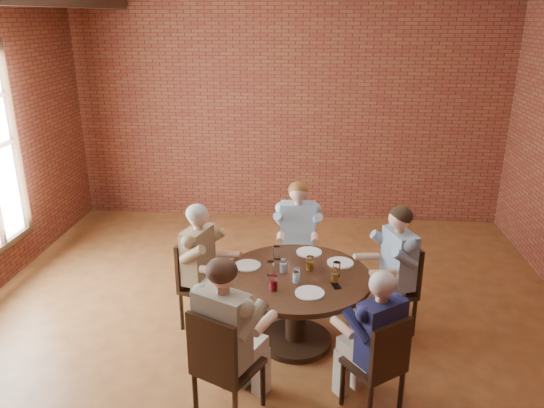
# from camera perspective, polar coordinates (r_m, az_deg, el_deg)

# --- Properties ---
(floor) EXTENTS (7.00, 7.00, 0.00)m
(floor) POSITION_cam_1_polar(r_m,az_deg,el_deg) (5.44, -0.65, -14.55)
(floor) COLOR #9E5F31
(floor) RESTS_ON ground
(wall_back) EXTENTS (7.00, 0.00, 7.00)m
(wall_back) POSITION_cam_1_polar(r_m,az_deg,el_deg) (8.10, 1.72, 10.00)
(wall_back) COLOR brown
(wall_back) RESTS_ON ground
(dining_table) EXTENTS (1.41, 1.41, 0.75)m
(dining_table) POSITION_cam_1_polar(r_m,az_deg,el_deg) (5.14, 2.62, -9.81)
(dining_table) COLOR black
(dining_table) RESTS_ON floor
(chair_a) EXTENTS (0.54, 0.54, 0.93)m
(chair_a) POSITION_cam_1_polar(r_m,az_deg,el_deg) (5.55, 13.48, -8.31)
(chair_a) COLOR black
(chair_a) RESTS_ON floor
(diner_a) EXTENTS (0.79, 0.71, 1.33)m
(diner_a) POSITION_cam_1_polar(r_m,az_deg,el_deg) (5.44, 12.82, -6.99)
(diner_a) COLOR teal
(diner_a) RESTS_ON floor
(chair_b) EXTENTS (0.43, 0.43, 0.93)m
(chair_b) POSITION_cam_1_polar(r_m,az_deg,el_deg) (6.19, 2.75, -4.73)
(chair_b) COLOR black
(chair_b) RESTS_ON floor
(diner_b) EXTENTS (0.54, 0.65, 1.31)m
(diner_b) POSITION_cam_1_polar(r_m,az_deg,el_deg) (6.05, 2.77, -3.74)
(diner_b) COLOR #8DA4B4
(diner_b) RESTS_ON floor
(chair_c) EXTENTS (0.52, 0.52, 0.93)m
(chair_c) POSITION_cam_1_polar(r_m,az_deg,el_deg) (5.54, -8.07, -8.01)
(chair_c) COLOR black
(chair_c) RESTS_ON floor
(diner_c) EXTENTS (0.75, 0.67, 1.32)m
(diner_c) POSITION_cam_1_polar(r_m,az_deg,el_deg) (5.43, -7.37, -6.73)
(diner_c) COLOR brown
(diner_c) RESTS_ON floor
(chair_d) EXTENTS (0.60, 0.60, 0.96)m
(chair_d) POSITION_cam_1_polar(r_m,az_deg,el_deg) (4.30, -5.46, -16.61)
(chair_d) COLOR black
(chair_d) RESTS_ON floor
(diner_d) EXTENTS (0.80, 0.86, 1.38)m
(diner_d) POSITION_cam_1_polar(r_m,az_deg,el_deg) (4.26, -4.78, -14.14)
(diner_d) COLOR tan
(diner_d) RESTS_ON floor
(chair_e) EXTENTS (0.55, 0.55, 0.90)m
(chair_e) POSITION_cam_1_polar(r_m,az_deg,el_deg) (4.41, 11.55, -16.42)
(chair_e) COLOR black
(chair_e) RESTS_ON floor
(diner_e) EXTENTS (0.74, 0.77, 1.26)m
(diner_e) POSITION_cam_1_polar(r_m,az_deg,el_deg) (4.37, 10.99, -14.48)
(diner_e) COLOR #171A41
(diner_e) RESTS_ON floor
(plate_a) EXTENTS (0.26, 0.26, 0.01)m
(plate_a) POSITION_cam_1_polar(r_m,az_deg,el_deg) (5.29, 7.35, -6.29)
(plate_a) COLOR white
(plate_a) RESTS_ON dining_table
(plate_b) EXTENTS (0.26, 0.26, 0.01)m
(plate_b) POSITION_cam_1_polar(r_m,az_deg,el_deg) (5.48, 4.00, -5.19)
(plate_b) COLOR white
(plate_b) RESTS_ON dining_table
(plate_c) EXTENTS (0.26, 0.26, 0.01)m
(plate_c) POSITION_cam_1_polar(r_m,az_deg,el_deg) (5.20, -2.65, -6.61)
(plate_c) COLOR white
(plate_c) RESTS_ON dining_table
(plate_d) EXTENTS (0.26, 0.26, 0.01)m
(plate_d) POSITION_cam_1_polar(r_m,az_deg,el_deg) (4.73, 4.07, -9.52)
(plate_d) COLOR white
(plate_d) RESTS_ON dining_table
(glass_a) EXTENTS (0.07, 0.07, 0.14)m
(glass_a) POSITION_cam_1_polar(r_m,az_deg,el_deg) (5.02, 6.97, -6.96)
(glass_a) COLOR white
(glass_a) RESTS_ON dining_table
(glass_b) EXTENTS (0.07, 0.07, 0.14)m
(glass_b) POSITION_cam_1_polar(r_m,az_deg,el_deg) (5.11, 4.10, -6.36)
(glass_b) COLOR white
(glass_b) RESTS_ON dining_table
(glass_c) EXTENTS (0.07, 0.07, 0.14)m
(glass_c) POSITION_cam_1_polar(r_m,az_deg,el_deg) (5.31, 0.50, -5.26)
(glass_c) COLOR white
(glass_c) RESTS_ON dining_table
(glass_d) EXTENTS (0.07, 0.07, 0.14)m
(glass_d) POSITION_cam_1_polar(r_m,az_deg,el_deg) (5.05, 1.23, -6.62)
(glass_d) COLOR white
(glass_d) RESTS_ON dining_table
(glass_e) EXTENTS (0.07, 0.07, 0.14)m
(glass_e) POSITION_cam_1_polar(r_m,az_deg,el_deg) (5.00, -0.16, -6.95)
(glass_e) COLOR white
(glass_e) RESTS_ON dining_table
(glass_f) EXTENTS (0.07, 0.07, 0.14)m
(glass_f) POSITION_cam_1_polar(r_m,az_deg,el_deg) (4.74, 0.13, -8.50)
(glass_f) COLOR white
(glass_f) RESTS_ON dining_table
(glass_g) EXTENTS (0.07, 0.07, 0.14)m
(glass_g) POSITION_cam_1_polar(r_m,az_deg,el_deg) (4.87, 2.66, -7.70)
(glass_g) COLOR white
(glass_g) RESTS_ON dining_table
(glass_h) EXTENTS (0.07, 0.07, 0.14)m
(glass_h) POSITION_cam_1_polar(r_m,az_deg,el_deg) (4.90, 6.76, -7.66)
(glass_h) COLOR white
(glass_h) RESTS_ON dining_table
(smartphone) EXTENTS (0.10, 0.15, 0.01)m
(smartphone) POSITION_cam_1_polar(r_m,az_deg,el_deg) (4.87, 6.91, -8.70)
(smartphone) COLOR black
(smartphone) RESTS_ON dining_table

